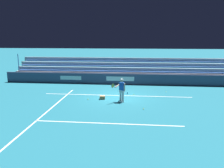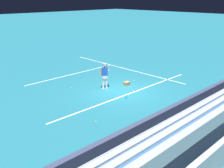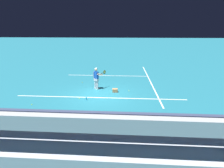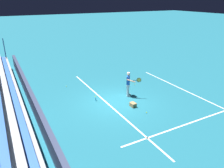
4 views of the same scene
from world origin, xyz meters
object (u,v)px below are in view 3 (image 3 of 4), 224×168
object	(u,v)px
ball_box_cardboard	(115,90)
tennis_player	(96,78)
tennis_ball_toward_net	(129,91)
water_bottle	(86,99)
tennis_ball_near_player	(79,98)
tennis_ball_far_left	(82,82)
tennis_ball_midcourt	(32,104)

from	to	relation	value
ball_box_cardboard	tennis_player	bearing A→B (deg)	158.55
ball_box_cardboard	tennis_ball_toward_net	size ratio (longest dim) A/B	6.06
tennis_ball_toward_net	water_bottle	xyz separation A→B (m)	(-2.94, -1.96, 0.08)
tennis_player	tennis_ball_near_player	distance (m)	2.43
water_bottle	tennis_ball_near_player	bearing A→B (deg)	158.59
tennis_ball_far_left	tennis_ball_toward_net	bearing A→B (deg)	-25.08
ball_box_cardboard	tennis_ball_far_left	size ratio (longest dim) A/B	6.06
tennis_ball_far_left	tennis_ball_toward_net	xyz separation A→B (m)	(4.12, -1.93, 0.00)
tennis_ball_near_player	water_bottle	xyz separation A→B (m)	(0.54, -0.21, 0.08)
tennis_ball_far_left	tennis_ball_midcourt	bearing A→B (deg)	-113.55
ball_box_cardboard	tennis_ball_toward_net	distance (m)	1.11
ball_box_cardboard	water_bottle	world-z (taller)	ball_box_cardboard
tennis_player	ball_box_cardboard	size ratio (longest dim) A/B	4.29
tennis_ball_near_player	ball_box_cardboard	bearing A→B (deg)	31.80
tennis_ball_toward_net	water_bottle	bearing A→B (deg)	-146.33
ball_box_cardboard	tennis_ball_far_left	world-z (taller)	ball_box_cardboard
tennis_ball_far_left	tennis_ball_near_player	world-z (taller)	same
tennis_ball_toward_net	tennis_ball_far_left	bearing A→B (deg)	154.92
tennis_ball_far_left	tennis_ball_toward_net	size ratio (longest dim) A/B	1.00
tennis_ball_near_player	tennis_ball_toward_net	bearing A→B (deg)	26.64
tennis_ball_near_player	tennis_ball_midcourt	bearing A→B (deg)	-156.32
tennis_player	tennis_ball_midcourt	world-z (taller)	tennis_player
tennis_ball_midcourt	water_bottle	bearing A→B (deg)	16.83
tennis_ball_toward_net	tennis_ball_near_player	xyz separation A→B (m)	(-3.48, -1.75, 0.00)
tennis_ball_midcourt	tennis_ball_near_player	xyz separation A→B (m)	(2.76, 1.21, 0.00)
tennis_ball_toward_net	tennis_ball_midcourt	world-z (taller)	same
tennis_ball_far_left	tennis_ball_near_player	xyz separation A→B (m)	(0.63, -3.67, 0.00)
tennis_ball_midcourt	tennis_ball_near_player	bearing A→B (deg)	23.68
tennis_player	water_bottle	distance (m)	2.45
tennis_ball_toward_net	tennis_ball_midcourt	xyz separation A→B (m)	(-6.25, -2.96, 0.00)
tennis_ball_toward_net	tennis_ball_midcourt	bearing A→B (deg)	-154.65
tennis_ball_midcourt	water_bottle	world-z (taller)	water_bottle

